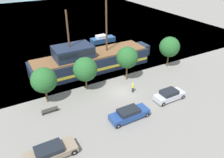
{
  "coord_description": "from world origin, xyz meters",
  "views": [
    {
      "loc": [
        -13.91,
        -22.17,
        16.91
      ],
      "look_at": [
        -0.35,
        2.0,
        1.2
      ],
      "focal_mm": 35.0,
      "sensor_mm": 36.0,
      "label": 1
    }
  ],
  "objects_px": {
    "pirate_ship": "(90,60)",
    "pedestrian_walking_near": "(133,87)",
    "fire_hydrant": "(172,88)",
    "moored_boat_dockside": "(103,39)",
    "bench_promenade_east": "(50,110)",
    "parked_car_curb_front": "(129,114)",
    "parked_car_curb_rear": "(169,95)",
    "parked_car_curb_mid": "(50,152)"
  },
  "relations": [
    {
      "from": "moored_boat_dockside",
      "to": "parked_car_curb_rear",
      "type": "distance_m",
      "value": 24.48
    },
    {
      "from": "parked_car_curb_mid",
      "to": "bench_promenade_east",
      "type": "relative_size",
      "value": 2.52
    },
    {
      "from": "parked_car_curb_rear",
      "to": "fire_hydrant",
      "type": "bearing_deg",
      "value": 39.51
    },
    {
      "from": "pirate_ship",
      "to": "moored_boat_dockside",
      "type": "bearing_deg",
      "value": 53.84
    },
    {
      "from": "fire_hydrant",
      "to": "bench_promenade_east",
      "type": "xyz_separation_m",
      "value": [
        -16.7,
        3.32,
        0.04
      ]
    },
    {
      "from": "bench_promenade_east",
      "to": "pedestrian_walking_near",
      "type": "distance_m",
      "value": 11.57
    },
    {
      "from": "parked_car_curb_front",
      "to": "pedestrian_walking_near",
      "type": "height_order",
      "value": "pedestrian_walking_near"
    },
    {
      "from": "moored_boat_dockside",
      "to": "parked_car_curb_front",
      "type": "height_order",
      "value": "moored_boat_dockside"
    },
    {
      "from": "parked_car_curb_front",
      "to": "bench_promenade_east",
      "type": "bearing_deg",
      "value": 144.35
    },
    {
      "from": "moored_boat_dockside",
      "to": "pedestrian_walking_near",
      "type": "relative_size",
      "value": 3.54
    },
    {
      "from": "moored_boat_dockside",
      "to": "pedestrian_walking_near",
      "type": "bearing_deg",
      "value": -105.59
    },
    {
      "from": "parked_car_curb_front",
      "to": "parked_car_curb_mid",
      "type": "height_order",
      "value": "parked_car_curb_front"
    },
    {
      "from": "parked_car_curb_front",
      "to": "parked_car_curb_mid",
      "type": "distance_m",
      "value": 9.71
    },
    {
      "from": "parked_car_curb_rear",
      "to": "pedestrian_walking_near",
      "type": "relative_size",
      "value": 2.79
    },
    {
      "from": "parked_car_curb_rear",
      "to": "parked_car_curb_front",
      "type": "bearing_deg",
      "value": -174.03
    },
    {
      "from": "parked_car_curb_mid",
      "to": "parked_car_curb_rear",
      "type": "distance_m",
      "value": 16.59
    },
    {
      "from": "moored_boat_dockside",
      "to": "parked_car_curb_front",
      "type": "xyz_separation_m",
      "value": [
        -9.33,
        -25.06,
        0.06
      ]
    },
    {
      "from": "parked_car_curb_mid",
      "to": "pedestrian_walking_near",
      "type": "xyz_separation_m",
      "value": [
        13.28,
        5.71,
        0.09
      ]
    },
    {
      "from": "pirate_ship",
      "to": "moored_boat_dockside",
      "type": "relative_size",
      "value": 3.92
    },
    {
      "from": "fire_hydrant",
      "to": "pedestrian_walking_near",
      "type": "bearing_deg",
      "value": 156.18
    },
    {
      "from": "pirate_ship",
      "to": "pedestrian_walking_near",
      "type": "relative_size",
      "value": 13.89
    },
    {
      "from": "pedestrian_walking_near",
      "to": "pirate_ship",
      "type": "bearing_deg",
      "value": 104.12
    },
    {
      "from": "bench_promenade_east",
      "to": "parked_car_curb_mid",
      "type": "bearing_deg",
      "value": -104.63
    },
    {
      "from": "pedestrian_walking_near",
      "to": "parked_car_curb_mid",
      "type": "bearing_deg",
      "value": -156.73
    },
    {
      "from": "pirate_ship",
      "to": "moored_boat_dockside",
      "type": "xyz_separation_m",
      "value": [
        8.07,
        11.04,
        -1.11
      ]
    },
    {
      "from": "parked_car_curb_mid",
      "to": "bench_promenade_east",
      "type": "xyz_separation_m",
      "value": [
        1.76,
        6.74,
        -0.22
      ]
    },
    {
      "from": "parked_car_curb_front",
      "to": "fire_hydrant",
      "type": "distance_m",
      "value": 9.12
    },
    {
      "from": "bench_promenade_east",
      "to": "fire_hydrant",
      "type": "bearing_deg",
      "value": -11.24
    },
    {
      "from": "parked_car_curb_front",
      "to": "pedestrian_walking_near",
      "type": "distance_m",
      "value": 5.88
    },
    {
      "from": "pirate_ship",
      "to": "parked_car_curb_mid",
      "type": "distance_m",
      "value": 18.67
    },
    {
      "from": "bench_promenade_east",
      "to": "moored_boat_dockside",
      "type": "bearing_deg",
      "value": 48.41
    },
    {
      "from": "pirate_ship",
      "to": "pedestrian_walking_near",
      "type": "distance_m",
      "value": 9.74
    },
    {
      "from": "parked_car_curb_mid",
      "to": "moored_boat_dockside",
      "type": "bearing_deg",
      "value": 54.02
    },
    {
      "from": "fire_hydrant",
      "to": "pirate_ship",
      "type": "bearing_deg",
      "value": 122.86
    },
    {
      "from": "moored_boat_dockside",
      "to": "pedestrian_walking_near",
      "type": "height_order",
      "value": "moored_boat_dockside"
    },
    {
      "from": "parked_car_curb_front",
      "to": "moored_boat_dockside",
      "type": "bearing_deg",
      "value": 69.58
    },
    {
      "from": "moored_boat_dockside",
      "to": "pedestrian_walking_near",
      "type": "xyz_separation_m",
      "value": [
        -5.7,
        -20.44,
        0.12
      ]
    },
    {
      "from": "pirate_ship",
      "to": "bench_promenade_east",
      "type": "distance_m",
      "value": 12.47
    },
    {
      "from": "moored_boat_dockside",
      "to": "parked_car_curb_rear",
      "type": "xyz_separation_m",
      "value": [
        -2.49,
        -24.35,
        0.07
      ]
    },
    {
      "from": "moored_boat_dockside",
      "to": "parked_car_curb_rear",
      "type": "height_order",
      "value": "moored_boat_dockside"
    },
    {
      "from": "fire_hydrant",
      "to": "pedestrian_walking_near",
      "type": "distance_m",
      "value": 5.68
    },
    {
      "from": "parked_car_curb_front",
      "to": "bench_promenade_east",
      "type": "distance_m",
      "value": 9.71
    }
  ]
}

